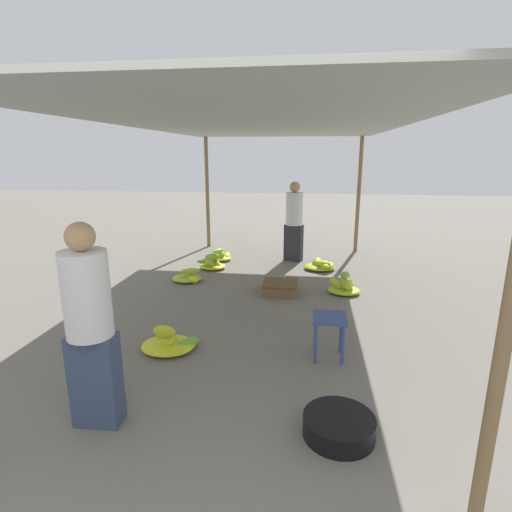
{
  "coord_description": "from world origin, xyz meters",
  "views": [
    {
      "loc": [
        0.65,
        -1.72,
        2.07
      ],
      "look_at": [
        0.0,
        2.99,
        0.85
      ],
      "focal_mm": 28.0,
      "sensor_mm": 36.0,
      "label": 1
    }
  ],
  "objects_px": {
    "basin_black": "(339,426)",
    "banana_pile_left_0": "(170,342)",
    "banana_pile_left_1": "(188,277)",
    "shopper_walking_mid": "(294,220)",
    "crate_near": "(280,287)",
    "banana_pile_left_3": "(212,263)",
    "banana_pile_right_1": "(344,286)",
    "banana_pile_left_2": "(221,257)",
    "banana_pile_right_0": "(321,266)",
    "vendor_foreground": "(90,324)",
    "stool": "(329,325)"
  },
  "relations": [
    {
      "from": "crate_near",
      "to": "banana_pile_left_0",
      "type": "bearing_deg",
      "value": -117.58
    },
    {
      "from": "banana_pile_left_0",
      "to": "banana_pile_left_2",
      "type": "relative_size",
      "value": 1.32
    },
    {
      "from": "banana_pile_right_0",
      "to": "shopper_walking_mid",
      "type": "bearing_deg",
      "value": 131.8
    },
    {
      "from": "banana_pile_left_0",
      "to": "banana_pile_left_3",
      "type": "bearing_deg",
      "value": 95.61
    },
    {
      "from": "banana_pile_left_2",
      "to": "banana_pile_right_0",
      "type": "distance_m",
      "value": 2.01
    },
    {
      "from": "crate_near",
      "to": "shopper_walking_mid",
      "type": "relative_size",
      "value": 0.34
    },
    {
      "from": "vendor_foreground",
      "to": "banana_pile_left_3",
      "type": "height_order",
      "value": "vendor_foreground"
    },
    {
      "from": "banana_pile_left_0",
      "to": "banana_pile_right_1",
      "type": "distance_m",
      "value": 2.9
    },
    {
      "from": "banana_pile_left_2",
      "to": "vendor_foreground",
      "type": "bearing_deg",
      "value": -88.32
    },
    {
      "from": "banana_pile_right_0",
      "to": "crate_near",
      "type": "height_order",
      "value": "banana_pile_right_0"
    },
    {
      "from": "banana_pile_left_1",
      "to": "banana_pile_left_2",
      "type": "relative_size",
      "value": 1.19
    },
    {
      "from": "basin_black",
      "to": "banana_pile_right_1",
      "type": "distance_m",
      "value": 3.24
    },
    {
      "from": "crate_near",
      "to": "vendor_foreground",
      "type": "bearing_deg",
      "value": -109.94
    },
    {
      "from": "vendor_foreground",
      "to": "banana_pile_left_1",
      "type": "height_order",
      "value": "vendor_foreground"
    },
    {
      "from": "banana_pile_left_1",
      "to": "crate_near",
      "type": "bearing_deg",
      "value": -13.04
    },
    {
      "from": "vendor_foreground",
      "to": "crate_near",
      "type": "height_order",
      "value": "vendor_foreground"
    },
    {
      "from": "stool",
      "to": "banana_pile_left_1",
      "type": "height_order",
      "value": "stool"
    },
    {
      "from": "crate_near",
      "to": "shopper_walking_mid",
      "type": "distance_m",
      "value": 2.07
    },
    {
      "from": "basin_black",
      "to": "banana_pile_left_0",
      "type": "bearing_deg",
      "value": 146.55
    },
    {
      "from": "banana_pile_left_3",
      "to": "banana_pile_left_2",
      "type": "bearing_deg",
      "value": 87.16
    },
    {
      "from": "banana_pile_left_1",
      "to": "banana_pile_left_3",
      "type": "height_order",
      "value": "banana_pile_left_3"
    },
    {
      "from": "stool",
      "to": "banana_pile_right_0",
      "type": "height_order",
      "value": "stool"
    },
    {
      "from": "banana_pile_left_3",
      "to": "shopper_walking_mid",
      "type": "bearing_deg",
      "value": 28.95
    },
    {
      "from": "banana_pile_left_1",
      "to": "crate_near",
      "type": "xyz_separation_m",
      "value": [
        1.58,
        -0.37,
        0.01
      ]
    },
    {
      "from": "banana_pile_left_1",
      "to": "shopper_walking_mid",
      "type": "xyz_separation_m",
      "value": [
        1.69,
        1.57,
        0.74
      ]
    },
    {
      "from": "vendor_foreground",
      "to": "banana_pile_left_3",
      "type": "xyz_separation_m",
      "value": [
        -0.18,
        4.37,
        -0.73
      ]
    },
    {
      "from": "banana_pile_left_1",
      "to": "banana_pile_left_3",
      "type": "xyz_separation_m",
      "value": [
        0.23,
        0.76,
        0.03
      ]
    },
    {
      "from": "basin_black",
      "to": "banana_pile_left_0",
      "type": "distance_m",
      "value": 2.08
    },
    {
      "from": "vendor_foreground",
      "to": "banana_pile_left_3",
      "type": "distance_m",
      "value": 4.44
    },
    {
      "from": "banana_pile_left_3",
      "to": "crate_near",
      "type": "distance_m",
      "value": 1.76
    },
    {
      "from": "banana_pile_left_0",
      "to": "crate_near",
      "type": "distance_m",
      "value": 2.26
    },
    {
      "from": "banana_pile_right_0",
      "to": "vendor_foreground",
      "type": "bearing_deg",
      "value": -111.75
    },
    {
      "from": "stool",
      "to": "banana_pile_left_1",
      "type": "xyz_separation_m",
      "value": [
        -2.24,
        2.32,
        -0.3
      ]
    },
    {
      "from": "banana_pile_right_1",
      "to": "banana_pile_left_0",
      "type": "bearing_deg",
      "value": -134.07
    },
    {
      "from": "basin_black",
      "to": "banana_pile_left_0",
      "type": "height_order",
      "value": "banana_pile_left_0"
    },
    {
      "from": "banana_pile_right_0",
      "to": "crate_near",
      "type": "xyz_separation_m",
      "value": [
        -0.65,
        -1.33,
        -0.0
      ]
    },
    {
      "from": "banana_pile_right_0",
      "to": "shopper_walking_mid",
      "type": "relative_size",
      "value": 0.36
    },
    {
      "from": "basin_black",
      "to": "crate_near",
      "type": "xyz_separation_m",
      "value": [
        -0.69,
        3.16,
        0.0
      ]
    },
    {
      "from": "banana_pile_left_3",
      "to": "banana_pile_right_1",
      "type": "height_order",
      "value": "banana_pile_right_1"
    },
    {
      "from": "stool",
      "to": "banana_pile_right_0",
      "type": "xyz_separation_m",
      "value": [
        -0.01,
        3.28,
        -0.29
      ]
    },
    {
      "from": "banana_pile_left_2",
      "to": "banana_pile_left_3",
      "type": "height_order",
      "value": "banana_pile_left_3"
    },
    {
      "from": "banana_pile_left_0",
      "to": "banana_pile_left_1",
      "type": "xyz_separation_m",
      "value": [
        -0.53,
        2.37,
        -0.01
      ]
    },
    {
      "from": "banana_pile_left_2",
      "to": "banana_pile_left_3",
      "type": "bearing_deg",
      "value": -92.84
    },
    {
      "from": "banana_pile_left_0",
      "to": "banana_pile_left_1",
      "type": "height_order",
      "value": "banana_pile_left_0"
    },
    {
      "from": "banana_pile_left_0",
      "to": "banana_pile_left_1",
      "type": "distance_m",
      "value": 2.43
    },
    {
      "from": "shopper_walking_mid",
      "to": "banana_pile_right_1",
      "type": "bearing_deg",
      "value": -65.38
    },
    {
      "from": "banana_pile_left_2",
      "to": "banana_pile_left_1",
      "type": "bearing_deg",
      "value": -100.64
    },
    {
      "from": "banana_pile_left_1",
      "to": "shopper_walking_mid",
      "type": "distance_m",
      "value": 2.42
    },
    {
      "from": "banana_pile_left_1",
      "to": "crate_near",
      "type": "relative_size",
      "value": 1.1
    },
    {
      "from": "stool",
      "to": "shopper_walking_mid",
      "type": "distance_m",
      "value": 3.95
    }
  ]
}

